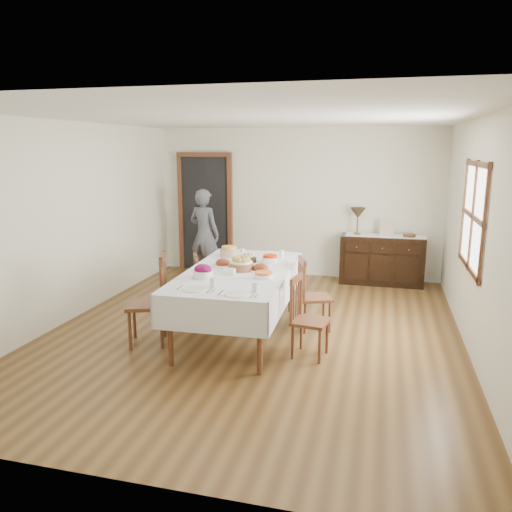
% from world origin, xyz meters
% --- Properties ---
extents(ground, '(6.00, 6.00, 0.00)m').
position_xyz_m(ground, '(0.00, 0.00, 0.00)').
color(ground, brown).
extents(room_shell, '(5.02, 6.02, 2.65)m').
position_xyz_m(room_shell, '(-0.15, 0.42, 1.64)').
color(room_shell, white).
rests_on(room_shell, ground).
extents(dining_table, '(1.28, 2.42, 0.82)m').
position_xyz_m(dining_table, '(-0.15, -0.15, 0.73)').
color(dining_table, silver).
rests_on(dining_table, ground).
extents(chair_left_near, '(0.57, 0.57, 1.06)m').
position_xyz_m(chair_left_near, '(-1.06, -0.65, 0.54)').
color(chair_left_near, brown).
rests_on(chair_left_near, ground).
extents(chair_left_far, '(0.50, 0.50, 0.89)m').
position_xyz_m(chair_left_far, '(-0.96, 0.20, 0.45)').
color(chair_left_far, brown).
rests_on(chair_left_far, ground).
extents(chair_right_near, '(0.43, 0.43, 0.90)m').
position_xyz_m(chair_right_near, '(0.74, -0.56, 0.45)').
color(chair_right_near, brown).
rests_on(chair_right_near, ground).
extents(chair_right_far, '(0.50, 0.50, 0.93)m').
position_xyz_m(chair_right_far, '(0.67, 0.28, 0.47)').
color(chair_right_far, brown).
rests_on(chair_right_far, ground).
extents(sideboard, '(1.37, 0.50, 0.82)m').
position_xyz_m(sideboard, '(1.51, 2.72, 0.41)').
color(sideboard, black).
rests_on(sideboard, ground).
extents(person, '(0.59, 0.46, 1.67)m').
position_xyz_m(person, '(-1.51, 2.34, 0.84)').
color(person, '#52545E').
rests_on(person, ground).
extents(bread_basket, '(0.30, 0.30, 0.17)m').
position_xyz_m(bread_basket, '(-0.12, -0.14, 0.89)').
color(bread_basket, brown).
rests_on(bread_basket, dining_table).
extents(egg_basket, '(0.26, 0.26, 0.11)m').
position_xyz_m(egg_basket, '(-0.18, 0.30, 0.86)').
color(egg_basket, black).
rests_on(egg_basket, dining_table).
extents(ham_platter_a, '(0.31, 0.31, 0.11)m').
position_xyz_m(ham_platter_a, '(-0.40, 0.02, 0.85)').
color(ham_platter_a, white).
rests_on(ham_platter_a, dining_table).
extents(ham_platter_b, '(0.27, 0.27, 0.11)m').
position_xyz_m(ham_platter_b, '(0.11, -0.13, 0.85)').
color(ham_platter_b, white).
rests_on(ham_platter_b, dining_table).
extents(beet_bowl, '(0.23, 0.23, 0.16)m').
position_xyz_m(beet_bowl, '(-0.44, -0.59, 0.89)').
color(beet_bowl, white).
rests_on(beet_bowl, dining_table).
extents(carrot_bowl, '(0.21, 0.21, 0.09)m').
position_xyz_m(carrot_bowl, '(0.12, 0.36, 0.86)').
color(carrot_bowl, white).
rests_on(carrot_bowl, dining_table).
extents(pineapple_bowl, '(0.25, 0.25, 0.14)m').
position_xyz_m(pineapple_bowl, '(-0.50, 0.58, 0.88)').
color(pineapple_bowl, tan).
rests_on(pineapple_bowl, dining_table).
extents(casserole_dish, '(0.21, 0.21, 0.07)m').
position_xyz_m(casserole_dish, '(0.22, -0.42, 0.85)').
color(casserole_dish, white).
rests_on(casserole_dish, dining_table).
extents(butter_dish, '(0.14, 0.09, 0.07)m').
position_xyz_m(butter_dish, '(-0.20, -0.38, 0.85)').
color(butter_dish, white).
rests_on(butter_dish, dining_table).
extents(setting_left, '(0.42, 0.31, 0.10)m').
position_xyz_m(setting_left, '(-0.31, -1.02, 0.84)').
color(setting_left, white).
rests_on(setting_left, dining_table).
extents(setting_right, '(0.42, 0.31, 0.10)m').
position_xyz_m(setting_right, '(0.16, -1.08, 0.84)').
color(setting_right, white).
rests_on(setting_right, dining_table).
extents(glass_far_a, '(0.06, 0.06, 0.10)m').
position_xyz_m(glass_far_a, '(-0.32, 0.62, 0.87)').
color(glass_far_a, white).
rests_on(glass_far_a, dining_table).
extents(glass_far_b, '(0.06, 0.06, 0.10)m').
position_xyz_m(glass_far_b, '(0.20, 0.69, 0.87)').
color(glass_far_b, white).
rests_on(glass_far_b, dining_table).
extents(runner, '(1.30, 0.35, 0.01)m').
position_xyz_m(runner, '(1.55, 2.73, 0.82)').
color(runner, white).
rests_on(runner, sideboard).
extents(table_lamp, '(0.26, 0.26, 0.46)m').
position_xyz_m(table_lamp, '(1.08, 2.73, 1.18)').
color(table_lamp, brown).
rests_on(table_lamp, sideboard).
extents(picture_frame, '(0.22, 0.08, 0.28)m').
position_xyz_m(picture_frame, '(1.56, 2.70, 0.96)').
color(picture_frame, '#BFA68F').
rests_on(picture_frame, sideboard).
extents(deco_bowl, '(0.20, 0.20, 0.06)m').
position_xyz_m(deco_bowl, '(1.93, 2.69, 0.85)').
color(deco_bowl, brown).
rests_on(deco_bowl, sideboard).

